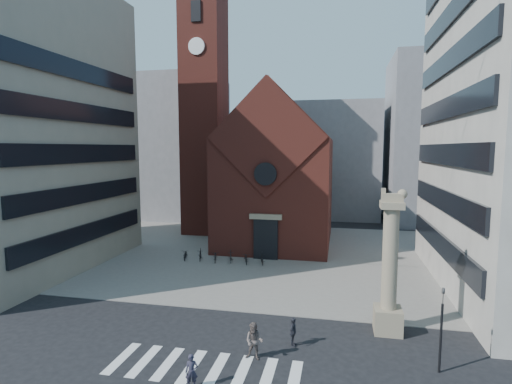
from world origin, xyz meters
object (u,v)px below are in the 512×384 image
at_px(pedestrian_0, 192,371).
at_px(pedestrian_1, 254,341).
at_px(lion_column, 389,276).
at_px(pedestrian_2, 293,332).
at_px(traffic_light, 441,328).
at_px(scooter_0, 186,254).

height_order(pedestrian_0, pedestrian_1, pedestrian_1).
xyz_separation_m(lion_column, pedestrian_2, (-5.36, -2.82, -2.65)).
bearing_deg(pedestrian_0, pedestrian_2, 33.68).
distance_m(lion_column, pedestrian_0, 12.49).
xyz_separation_m(lion_column, traffic_light, (1.99, -4.00, -1.17)).
bearing_deg(scooter_0, traffic_light, -55.64).
relative_size(traffic_light, pedestrian_0, 2.71).
height_order(traffic_light, pedestrian_1, traffic_light).
bearing_deg(pedestrian_2, pedestrian_1, 143.33).
height_order(lion_column, scooter_0, lion_column).
height_order(pedestrian_1, scooter_0, pedestrian_1).
height_order(pedestrian_0, pedestrian_2, pedestrian_2).
distance_m(lion_column, pedestrian_2, 6.61).
xyz_separation_m(traffic_light, scooter_0, (-19.70, 16.10, -1.73)).
relative_size(lion_column, pedestrian_2, 5.38).
height_order(lion_column, pedestrian_2, lion_column).
bearing_deg(lion_column, pedestrian_0, -140.84).
bearing_deg(pedestrian_0, lion_column, 22.86).
relative_size(traffic_light, pedestrian_1, 2.18).
height_order(traffic_light, pedestrian_2, traffic_light).
bearing_deg(traffic_light, pedestrian_1, -175.84).
distance_m(pedestrian_0, pedestrian_1, 3.81).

